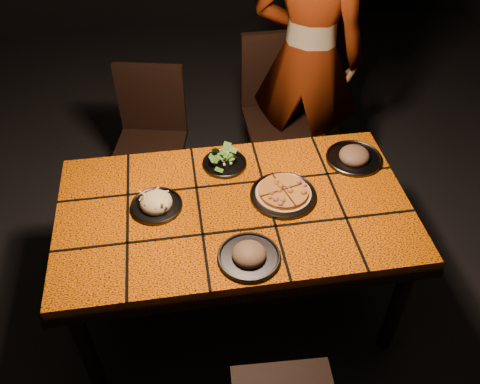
{
  "coord_description": "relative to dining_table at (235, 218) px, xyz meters",
  "views": [
    {
      "loc": [
        -0.22,
        -1.62,
        2.38
      ],
      "look_at": [
        0.03,
        0.02,
        0.82
      ],
      "focal_mm": 38.0,
      "sensor_mm": 36.0,
      "label": 1
    }
  ],
  "objects": [
    {
      "name": "room_shell",
      "position": [
        0.0,
        0.0,
        0.83
      ],
      "size": [
        6.04,
        7.04,
        3.08
      ],
      "color": "black",
      "rests_on": "ground"
    },
    {
      "name": "dining_table",
      "position": [
        0.0,
        0.0,
        0.0
      ],
      "size": [
        1.62,
        0.92,
        0.75
      ],
      "color": "orange",
      "rests_on": "ground"
    },
    {
      "name": "chair_far_left",
      "position": [
        -0.38,
        0.97,
        -0.15
      ],
      "size": [
        0.49,
        0.49,
        0.91
      ],
      "rotation": [
        0.0,
        0.0,
        -0.22
      ],
      "color": "black",
      "rests_on": "ground"
    },
    {
      "name": "chair_far_right",
      "position": [
        0.44,
        1.04,
        -0.09
      ],
      "size": [
        0.46,
        0.46,
        1.01
      ],
      "rotation": [
        0.0,
        0.0,
        0.01
      ],
      "color": "black",
      "rests_on": "ground"
    },
    {
      "name": "diner",
      "position": [
        0.58,
        1.0,
        0.24
      ],
      "size": [
        0.78,
        0.67,
        1.82
      ],
      "primitive_type": "imported",
      "rotation": [
        0.0,
        0.0,
        2.71
      ],
      "color": "brown",
      "rests_on": "ground"
    },
    {
      "name": "plate_pizza",
      "position": [
        0.23,
        0.03,
        0.1
      ],
      "size": [
        0.32,
        0.32,
        0.04
      ],
      "color": "#313135",
      "rests_on": "dining_table"
    },
    {
      "name": "plate_pasta",
      "position": [
        -0.35,
        0.05,
        0.1
      ],
      "size": [
        0.24,
        0.24,
        0.08
      ],
      "color": "#313135",
      "rests_on": "dining_table"
    },
    {
      "name": "plate_salad",
      "position": [
        -0.01,
        0.3,
        0.1
      ],
      "size": [
        0.22,
        0.22,
        0.07
      ],
      "color": "#313135",
      "rests_on": "dining_table"
    },
    {
      "name": "plate_mushroom_a",
      "position": [
        0.02,
        -0.31,
        0.1
      ],
      "size": [
        0.26,
        0.26,
        0.09
      ],
      "color": "#313135",
      "rests_on": "dining_table"
    },
    {
      "name": "plate_mushroom_b",
      "position": [
        0.64,
        0.24,
        0.1
      ],
      "size": [
        0.28,
        0.28,
        0.09
      ],
      "color": "#313135",
      "rests_on": "dining_table"
    }
  ]
}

